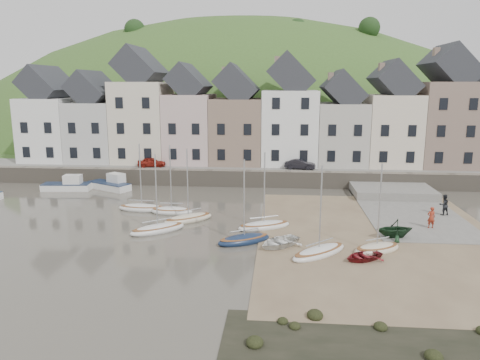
# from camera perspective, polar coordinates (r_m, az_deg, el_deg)

# --- Properties ---
(ground) EXTENTS (160.00, 160.00, 0.00)m
(ground) POSITION_cam_1_polar(r_m,az_deg,el_deg) (35.31, -0.86, -6.75)
(ground) COLOR #423E34
(ground) RESTS_ON ground
(quay_land) EXTENTS (90.00, 30.00, 1.50)m
(quay_land) POSITION_cam_1_polar(r_m,az_deg,el_deg) (66.23, 1.97, 2.65)
(quay_land) COLOR #3B5A24
(quay_land) RESTS_ON ground
(quay_street) EXTENTS (70.00, 7.00, 0.10)m
(quay_street) POSITION_cam_1_polar(r_m,az_deg,el_deg) (54.78, 1.33, 1.59)
(quay_street) COLOR slate
(quay_street) RESTS_ON quay_land
(seawall) EXTENTS (70.00, 1.20, 1.80)m
(seawall) POSITION_cam_1_polar(r_m,az_deg,el_deg) (51.47, 1.07, 0.19)
(seawall) COLOR slate
(seawall) RESTS_ON ground
(beach) EXTENTS (18.00, 26.00, 0.06)m
(beach) POSITION_cam_1_polar(r_m,az_deg,el_deg) (35.93, 17.00, -6.90)
(beach) COLOR brown
(beach) RESTS_ON ground
(slipway) EXTENTS (8.00, 18.00, 0.12)m
(slipway) POSITION_cam_1_polar(r_m,az_deg,el_deg) (44.31, 19.99, -3.55)
(slipway) COLOR slate
(slipway) RESTS_ON ground
(hillside) EXTENTS (134.40, 84.00, 84.00)m
(hillside) POSITION_cam_1_polar(r_m,az_deg,el_deg) (98.13, -0.14, -5.57)
(hillside) COLOR #3B5A24
(hillside) RESTS_ON ground
(townhouse_terrace) EXTENTS (61.05, 8.00, 13.93)m
(townhouse_terrace) POSITION_cam_1_polar(r_m,az_deg,el_deg) (57.46, 3.35, 7.85)
(townhouse_terrace) COLOR white
(townhouse_terrace) RESTS_ON quay_land
(sailboat_0) EXTENTS (4.48, 1.82, 6.32)m
(sailboat_0) POSITION_cam_1_polar(r_m,az_deg,el_deg) (42.67, -12.06, -3.38)
(sailboat_0) COLOR silver
(sailboat_0) RESTS_ON ground
(sailboat_1) EXTENTS (3.74, 1.54, 6.32)m
(sailboat_1) POSITION_cam_1_polar(r_m,az_deg,el_deg) (41.22, -8.46, -3.77)
(sailboat_1) COLOR silver
(sailboat_1) RESTS_ON ground
(sailboat_2) EXTENTS (4.36, 3.95, 6.32)m
(sailboat_2) POSITION_cam_1_polar(r_m,az_deg,el_deg) (38.76, -6.41, -4.72)
(sailboat_2) COLOR beige
(sailboat_2) RESTS_ON ground
(sailboat_3) EXTENTS (4.44, 3.94, 6.32)m
(sailboat_3) POSITION_cam_1_polar(r_m,az_deg,el_deg) (36.36, -10.16, -5.95)
(sailboat_3) COLOR silver
(sailboat_3) RESTS_ON ground
(sailboat_4) EXTENTS (4.60, 3.21, 6.32)m
(sailboat_4) POSITION_cam_1_polar(r_m,az_deg,el_deg) (36.65, 3.00, -5.64)
(sailboat_4) COLOR silver
(sailboat_4) RESTS_ON ground
(sailboat_5) EXTENTS (4.29, 3.40, 6.32)m
(sailboat_5) POSITION_cam_1_polar(r_m,az_deg,el_deg) (33.46, 0.51, -7.33)
(sailboat_5) COLOR #152442
(sailboat_5) RESTS_ON ground
(sailboat_6) EXTENTS (4.52, 4.37, 6.32)m
(sailboat_6) POSITION_cam_1_polar(r_m,az_deg,el_deg) (31.50, 9.77, -8.75)
(sailboat_6) COLOR silver
(sailboat_6) RESTS_ON ground
(sailboat_7) EXTENTS (3.87, 3.04, 6.32)m
(sailboat_7) POSITION_cam_1_polar(r_m,az_deg,el_deg) (33.01, 16.59, -8.11)
(sailboat_7) COLOR beige
(sailboat_7) RESTS_ON ground
(motorboat_0) EXTENTS (5.26, 2.20, 1.70)m
(motorboat_0) POSITION_cam_1_polar(r_m,az_deg,el_deg) (53.00, -20.51, -0.57)
(motorboat_0) COLOR silver
(motorboat_0) RESTS_ON ground
(motorboat_2) EXTENTS (5.35, 3.96, 1.70)m
(motorboat_2) POSITION_cam_1_polar(r_m,az_deg,el_deg) (52.11, -15.69, -0.46)
(motorboat_2) COLOR silver
(motorboat_2) RESTS_ON ground
(rowboat_white) EXTENTS (4.04, 4.05, 0.69)m
(rowboat_white) POSITION_cam_1_polar(r_m,az_deg,el_deg) (32.63, 4.86, -7.62)
(rowboat_white) COLOR white
(rowboat_white) RESTS_ON beach
(rowboat_green) EXTENTS (3.16, 2.86, 1.45)m
(rowboat_green) POSITION_cam_1_polar(r_m,az_deg,el_deg) (35.98, 18.58, -5.72)
(rowboat_green) COLOR #16321A
(rowboat_green) RESTS_ON beach
(rowboat_red) EXTENTS (3.28, 3.02, 0.56)m
(rowboat_red) POSITION_cam_1_polar(r_m,az_deg,el_deg) (31.19, 15.00, -9.06)
(rowboat_red) COLOR maroon
(rowboat_red) RESTS_ON beach
(person_red) EXTENTS (0.66, 0.47, 1.70)m
(person_red) POSITION_cam_1_polar(r_m,az_deg,el_deg) (39.23, 22.59, -4.30)
(person_red) COLOR maroon
(person_red) RESTS_ON slipway
(person_dark) EXTENTS (1.04, 0.90, 1.82)m
(person_dark) POSITION_cam_1_polar(r_m,az_deg,el_deg) (43.49, 23.93, -2.82)
(person_dark) COLOR black
(person_dark) RESTS_ON slipway
(car_left) EXTENTS (3.45, 1.79, 1.12)m
(car_left) POSITION_cam_1_polar(r_m,az_deg,el_deg) (55.69, -10.88, 2.18)
(car_left) COLOR maroon
(car_left) RESTS_ON quay_street
(car_right) EXTENTS (3.63, 1.75, 1.15)m
(car_right) POSITION_cam_1_polar(r_m,az_deg,el_deg) (53.62, 7.44, 1.95)
(car_right) COLOR black
(car_right) RESTS_ON quay_street
(shore_rocks) EXTENTS (14.00, 6.01, 0.75)m
(shore_rocks) POSITION_cam_1_polar(r_m,az_deg,el_deg) (21.83, 17.55, -19.45)
(shore_rocks) COLOR black
(shore_rocks) RESTS_ON ground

